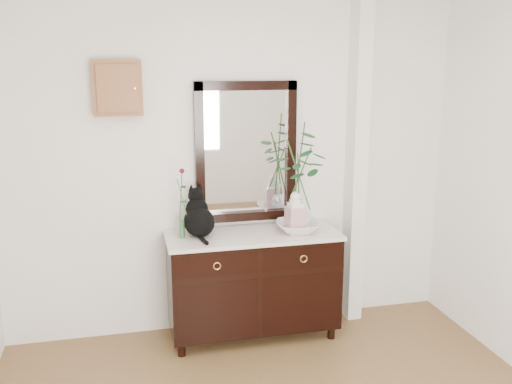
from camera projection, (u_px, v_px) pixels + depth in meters
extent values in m
cube|color=white|center=(233.00, 164.00, 4.46)|extent=(3.60, 0.04, 2.70)
cube|color=white|center=(356.00, 161.00, 4.61)|extent=(0.12, 0.20, 2.70)
cube|color=black|center=(253.00, 281.00, 4.45)|extent=(1.30, 0.50, 0.82)
cube|color=silver|center=(253.00, 235.00, 4.37)|extent=(1.33, 0.52, 0.03)
cube|color=black|center=(246.00, 153.00, 4.45)|extent=(0.80, 0.06, 1.10)
cube|color=white|center=(246.00, 152.00, 4.46)|extent=(0.66, 0.01, 0.96)
cube|color=brown|center=(118.00, 88.00, 4.09)|extent=(0.35, 0.10, 0.40)
imported|color=white|center=(298.00, 227.00, 4.39)|extent=(0.38, 0.38, 0.08)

